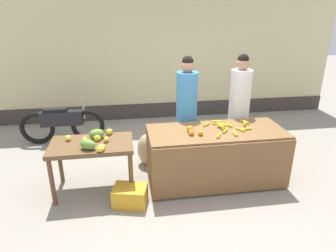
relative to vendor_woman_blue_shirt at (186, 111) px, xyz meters
The scene contains 12 objects.
ground_plane 1.14m from the vendor_woman_blue_shirt, 103.50° to the right, with size 24.00×24.00×0.00m, color gray.
market_wall_back 2.52m from the vendor_woman_blue_shirt, 93.78° to the left, with size 8.51×0.23×3.32m.
fruit_stall_counter 0.89m from the vendor_woman_blue_shirt, 65.66° to the right, with size 2.00×0.86×0.82m.
side_table_wooden 1.64m from the vendor_woman_blue_shirt, 155.85° to the right, with size 1.13×0.67×0.75m.
banana_bunch_pile 0.82m from the vendor_woman_blue_shirt, 51.31° to the right, with size 0.73×0.60×0.07m.
orange_pile 0.74m from the vendor_woman_blue_shirt, 95.37° to the right, with size 0.20×0.25×0.09m.
mango_papaya_pile 1.58m from the vendor_woman_blue_shirt, 155.09° to the right, with size 0.67×0.68×0.14m.
vendor_woman_blue_shirt is the anchor object (origin of this frame).
vendor_woman_white_shirt 0.89m from the vendor_woman_blue_shirt, ahead, with size 0.34×0.34×1.82m.
parked_motorcycle 2.54m from the vendor_woman_blue_shirt, 152.79° to the left, with size 1.60×0.18×0.88m.
produce_crate 1.67m from the vendor_woman_blue_shirt, 132.25° to the right, with size 0.44×0.32×0.26m, color gold.
produce_sack 0.92m from the vendor_woman_blue_shirt, behind, with size 0.36×0.30×0.54m, color tan.
Camera 1 is at (-0.84, -3.80, 2.45)m, focal length 31.48 mm.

